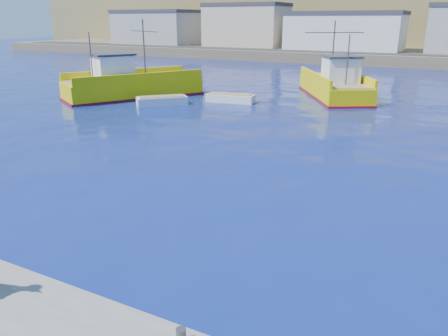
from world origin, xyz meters
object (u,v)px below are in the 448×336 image
(trawler_yellow_a, at_px, (131,85))
(skiff_left, at_px, (162,101))
(trawler_yellow_b, at_px, (335,85))
(skiff_extra, at_px, (230,99))

(trawler_yellow_a, bearing_deg, skiff_left, -21.31)
(trawler_yellow_b, xyz_separation_m, skiff_extra, (-6.98, -6.34, -0.75))
(trawler_yellow_b, relative_size, skiff_left, 3.00)
(skiff_left, bearing_deg, trawler_yellow_a, 158.69)
(trawler_yellow_a, distance_m, skiff_extra, 9.07)
(trawler_yellow_a, relative_size, skiff_left, 3.26)
(skiff_extra, bearing_deg, trawler_yellow_b, 42.22)
(skiff_left, height_order, skiff_extra, same)
(trawler_yellow_b, height_order, skiff_left, trawler_yellow_b)
(trawler_yellow_b, bearing_deg, skiff_left, -138.72)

